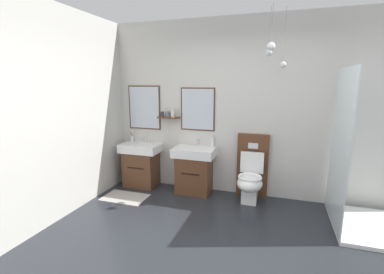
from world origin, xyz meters
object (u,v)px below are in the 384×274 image
object	(u,v)px
toothbrush_cup	(132,138)
toilet	(251,176)
shower_tray	(360,196)
vanity_sink_left	(142,163)
soap_dispenser	(213,142)
vanity_sink_right	(194,169)

from	to	relation	value
toothbrush_cup	toilet	bearing A→B (deg)	-4.33
toothbrush_cup	shower_tray	world-z (taller)	shower_tray
vanity_sink_left	toothbrush_cup	xyz separation A→B (m)	(-0.25, 0.14, 0.41)
vanity_sink_left	shower_tray	bearing A→B (deg)	-7.67
vanity_sink_left	soap_dispenser	size ratio (longest dim) A/B	3.71
vanity_sink_right	toothbrush_cup	world-z (taller)	toothbrush_cup
vanity_sink_left	shower_tray	distance (m)	3.25
vanity_sink_left	toothbrush_cup	distance (m)	0.50
toilet	shower_tray	world-z (taller)	shower_tray
toothbrush_cup	soap_dispenser	world-z (taller)	toothbrush_cup
soap_dispenser	shower_tray	xyz separation A→B (m)	(2.00, -0.59, -0.42)
soap_dispenser	shower_tray	world-z (taller)	shower_tray
soap_dispenser	shower_tray	size ratio (longest dim) A/B	0.10
vanity_sink_right	toothbrush_cup	distance (m)	1.29
vanity_sink_right	soap_dispenser	bearing A→B (deg)	30.40
toilet	toothbrush_cup	size ratio (longest dim) A/B	4.79
vanity_sink_right	soap_dispenser	world-z (taller)	soap_dispenser
vanity_sink_left	toilet	xyz separation A→B (m)	(1.87, -0.02, -0.02)
toothbrush_cup	soap_dispenser	distance (m)	1.48
toilet	toothbrush_cup	distance (m)	2.17
shower_tray	toilet	bearing A→B (deg)	162.84
vanity_sink_right	shower_tray	world-z (taller)	shower_tray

